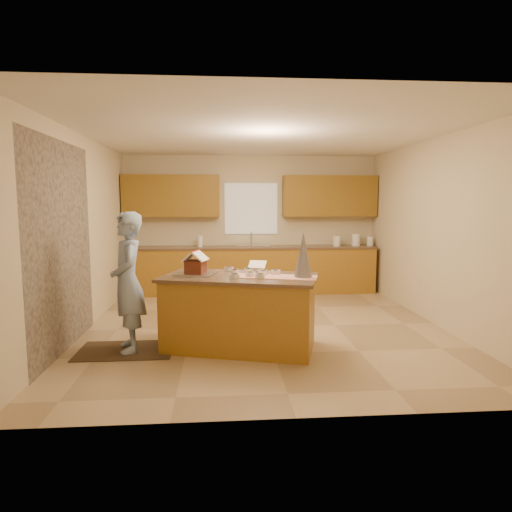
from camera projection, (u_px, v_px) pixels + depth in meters
name	position (u px, v px, depth m)	size (l,w,h in m)	color
floor	(264.00, 327.00, 6.40)	(5.50, 5.50, 0.00)	tan
ceiling	(264.00, 134.00, 6.08)	(5.50, 5.50, 0.00)	silver
wall_back	(251.00, 224.00, 8.96)	(5.50, 5.50, 0.00)	beige
wall_front	(298.00, 256.00, 3.51)	(5.50, 5.50, 0.00)	beige
wall_left	(81.00, 234.00, 6.04)	(5.50, 5.50, 0.00)	beige
wall_right	(436.00, 232.00, 6.43)	(5.50, 5.50, 0.00)	beige
stone_accent	(62.00, 247.00, 5.26)	(2.50, 2.50, 0.00)	gray
window_curtain	(251.00, 209.00, 8.89)	(1.05, 0.03, 1.00)	white
back_counter_base	(252.00, 271.00, 8.77)	(4.80, 0.60, 0.88)	#9C6720
back_counter_top	(252.00, 247.00, 8.71)	(4.85, 0.63, 0.04)	brown
upper_cabinet_left	(171.00, 196.00, 8.59)	(1.85, 0.35, 0.80)	#885F1D
upper_cabinet_right	(329.00, 196.00, 8.84)	(1.85, 0.35, 0.80)	#885F1D
sink	(252.00, 248.00, 8.72)	(0.70, 0.45, 0.12)	silver
faucet	(251.00, 239.00, 8.87)	(0.03, 0.03, 0.28)	silver
island_base	(240.00, 314.00, 5.41)	(1.75, 0.88, 0.86)	#9C6720
island_top	(240.00, 277.00, 5.36)	(1.83, 0.95, 0.04)	brown
table_runner	(276.00, 277.00, 5.27)	(0.97, 0.35, 0.01)	red
baking_tray	(196.00, 274.00, 5.41)	(0.45, 0.33, 0.02)	silver
cookbook	(257.00, 265.00, 5.68)	(0.21, 0.02, 0.18)	white
tinsel_tree	(303.00, 255.00, 5.22)	(0.21, 0.21, 0.54)	#A09FAA
rug	(126.00, 350.00, 5.35)	(1.12, 0.73, 0.01)	black
boy	(128.00, 282.00, 5.26)	(0.60, 0.40, 1.65)	#8BA1C6
canister_a	(337.00, 241.00, 8.83)	(0.14, 0.14, 0.20)	white
canister_b	(356.00, 240.00, 8.86)	(0.16, 0.16, 0.23)	white
canister_c	(370.00, 241.00, 8.89)	(0.13, 0.13, 0.18)	white
paper_towel	(200.00, 241.00, 8.62)	(0.10, 0.10, 0.22)	white
gingerbread_house	(196.00, 265.00, 5.40)	(0.33, 0.34, 0.27)	#602719
candy_bowls	(249.00, 273.00, 5.42)	(0.69, 0.68, 0.05)	silver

